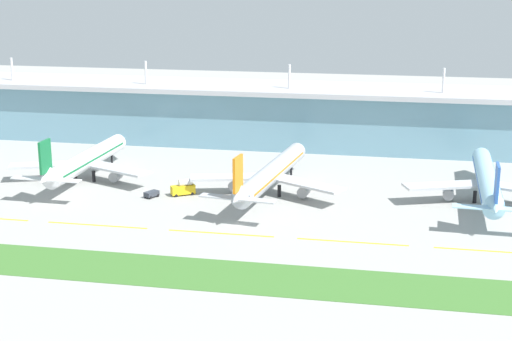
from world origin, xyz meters
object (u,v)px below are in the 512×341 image
airliner_near (86,161)px  fuel_truck (184,188)px  airliner_far (487,181)px  airliner_middle (271,174)px  pushback_tug (152,194)px

airliner_near → fuel_truck: size_ratio=8.22×
airliner_near → airliner_far: same height
airliner_far → fuel_truck: bearing=-173.7°
airliner_middle → pushback_tug: (-34.52, -9.78, -5.35)m
airliner_far → pushback_tug: bearing=-171.9°
fuel_truck → pushback_tug: bearing=-155.2°
airliner_near → fuel_truck: 37.35m
airliner_middle → fuel_truck: size_ratio=9.14×
airliner_near → airliner_middle: same height
airliner_far → fuel_truck: 89.77m
airliner_middle → airliner_far: bearing=3.7°
airliner_near → airliner_middle: 61.52m
airliner_near → airliner_far: size_ratio=0.90×
airliner_near → fuel_truck: airliner_near is taller
pushback_tug → airliner_near: bearing=151.7°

